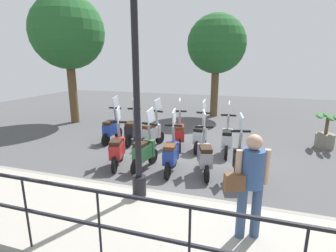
{
  "coord_description": "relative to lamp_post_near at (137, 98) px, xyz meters",
  "views": [
    {
      "loc": [
        -6.65,
        -1.67,
        2.73
      ],
      "look_at": [
        0.2,
        0.5,
        0.9
      ],
      "focal_mm": 28.0,
      "sensor_mm": 36.0,
      "label": 1
    }
  ],
  "objects": [
    {
      "name": "promenade_walkway",
      "position": [
        -0.75,
        -0.26,
        -1.99
      ],
      "size": [
        2.2,
        20.0,
        0.15
      ],
      "color": "#A39E93",
      "rests_on": "ground_plane"
    },
    {
      "name": "lamp_post_near",
      "position": [
        0.0,
        0.0,
        0.0
      ],
      "size": [
        0.26,
        0.9,
        4.33
      ],
      "color": "black",
      "rests_on": "promenade_walkway"
    },
    {
      "name": "scooter_near_0",
      "position": [
        1.52,
        -1.85,
        -1.59
      ],
      "size": [
        1.21,
        0.52,
        1.54
      ],
      "rotation": [
        0.0,
        0.0,
        0.26
      ],
      "color": "black",
      "rests_on": "ground_plane"
    },
    {
      "name": "scooter_near_3",
      "position": [
        1.53,
        0.52,
        -1.59
      ],
      "size": [
        1.23,
        0.46,
        1.54
      ],
      "rotation": [
        0.0,
        0.0,
        -0.15
      ],
      "color": "black",
      "rests_on": "ground_plane"
    },
    {
      "name": "scooter_far_5",
      "position": [
        3.29,
        2.44,
        -1.59
      ],
      "size": [
        1.23,
        0.44,
        1.54
      ],
      "rotation": [
        0.0,
        0.0,
        -0.03
      ],
      "color": "black",
      "rests_on": "ground_plane"
    },
    {
      "name": "pedestrian_with_bag",
      "position": [
        -0.65,
        -2.01,
        -0.99
      ],
      "size": [
        0.46,
        0.61,
        1.59
      ],
      "rotation": [
        0.0,
        0.0,
        0.37
      ],
      "color": "#384C70",
      "rests_on": "promenade_walkway"
    },
    {
      "name": "potted_palm",
      "position": [
        4.85,
        -4.29,
        -1.62
      ],
      "size": [
        1.06,
        0.66,
        1.05
      ],
      "color": "slate",
      "rests_on": "ground_plane"
    },
    {
      "name": "ground_plane",
      "position": [
        2.4,
        -0.26,
        -2.07
      ],
      "size": [
        28.0,
        28.0,
        0.0
      ],
      "primitive_type": "plane",
      "color": "#4C4C4F"
    },
    {
      "name": "fence_railing",
      "position": [
        -1.8,
        -0.26,
        -1.18
      ],
      "size": [
        0.04,
        16.03,
        1.07
      ],
      "color": "black",
      "rests_on": "promenade_walkway"
    },
    {
      "name": "tree_distant",
      "position": [
        8.64,
        -0.23,
        1.34
      ],
      "size": [
        2.74,
        2.74,
        4.81
      ],
      "color": "brown",
      "rests_on": "ground_plane"
    },
    {
      "name": "scooter_far_0",
      "position": [
        3.24,
        -1.37,
        -1.59
      ],
      "size": [
        1.23,
        0.44,
        1.54
      ],
      "rotation": [
        0.0,
        0.0,
        0.06
      ],
      "color": "black",
      "rests_on": "ground_plane"
    },
    {
      "name": "scooter_far_3",
      "position": [
        3.22,
        0.97,
        -1.59
      ],
      "size": [
        1.2,
        0.53,
        1.54
      ],
      "rotation": [
        0.0,
        0.0,
        -0.28
      ],
      "color": "black",
      "rests_on": "ground_plane"
    },
    {
      "name": "scooter_far_1",
      "position": [
        3.37,
        -0.56,
        -1.59
      ],
      "size": [
        1.23,
        0.44,
        1.54
      ],
      "rotation": [
        0.0,
        0.0,
        -0.08
      ],
      "color": "black",
      "rests_on": "ground_plane"
    },
    {
      "name": "scooter_near_2",
      "position": [
        1.56,
        -0.17,
        -1.59
      ],
      "size": [
        1.23,
        0.44,
        1.54
      ],
      "rotation": [
        0.0,
        0.0,
        0.09
      ],
      "color": "black",
      "rests_on": "ground_plane"
    },
    {
      "name": "scooter_near_4",
      "position": [
        1.48,
        1.26,
        -1.59
      ],
      "size": [
        1.2,
        0.54,
        1.54
      ],
      "rotation": [
        0.0,
        0.0,
        0.29
      ],
      "color": "black",
      "rests_on": "ground_plane"
    },
    {
      "name": "tree_large",
      "position": [
        5.41,
        5.49,
        1.74
      ],
      "size": [
        3.03,
        3.03,
        5.35
      ],
      "color": "brown",
      "rests_on": "ground_plane"
    },
    {
      "name": "scooter_near_1",
      "position": [
        1.65,
        -0.99,
        -1.59
      ],
      "size": [
        1.2,
        0.55,
        1.54
      ],
      "rotation": [
        0.0,
        0.0,
        0.3
      ],
      "color": "black",
      "rests_on": "ground_plane"
    },
    {
      "name": "scooter_far_4",
      "position": [
        3.35,
        1.72,
        -1.59
      ],
      "size": [
        1.23,
        0.44,
        1.54
      ],
      "rotation": [
        0.0,
        0.0,
        0.11
      ],
      "color": "black",
      "rests_on": "ground_plane"
    },
    {
      "name": "scooter_far_2",
      "position": [
        3.41,
        0.11,
        -1.59
      ],
      "size": [
        1.21,
        0.53,
        1.54
      ],
      "rotation": [
        0.0,
        0.0,
        0.27
      ],
      "color": "black",
      "rests_on": "ground_plane"
    }
  ]
}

